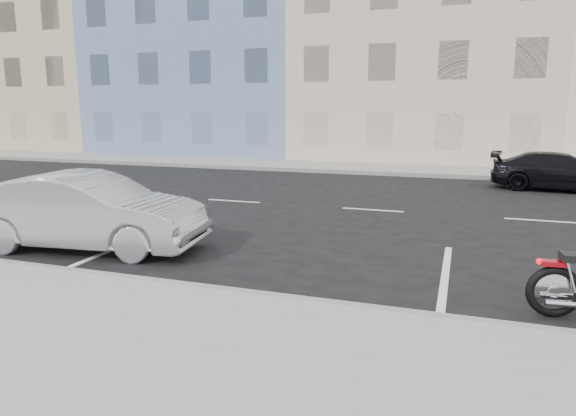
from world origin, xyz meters
name	(u,v)px	position (x,y,z in m)	size (l,w,h in m)	color
ground	(453,215)	(0.00, 0.00, 0.00)	(120.00, 120.00, 0.00)	black
sidewalk_near	(9,320)	(-5.00, -8.70, 0.07)	(80.00, 3.40, 0.15)	gray
sidewalk_far	(338,167)	(-5.00, 8.70, 0.07)	(80.00, 3.40, 0.15)	gray
curb_near	(101,277)	(-5.00, -7.00, 0.08)	(80.00, 0.12, 0.16)	gray
curb_far	(329,171)	(-5.00, 7.00, 0.08)	(80.00, 0.12, 0.16)	gray
bldg_far_west	(66,57)	(-26.00, 16.30, 6.00)	(12.00, 12.00, 12.00)	tan
bldg_blue	(225,43)	(-14.00, 16.30, 6.50)	(12.00, 12.00, 13.00)	#6177A5
bldg_cream	(428,48)	(-2.00, 16.30, 5.75)	(12.00, 12.00, 11.50)	#C0B29E
sedan_silver	(88,212)	(-6.45, -5.47, 0.72)	(1.52, 4.37, 1.44)	#A0A3A7
car_far	(560,172)	(3.15, 5.18, 0.61)	(1.71, 4.21, 1.22)	black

